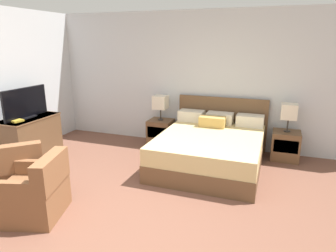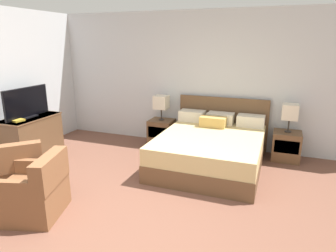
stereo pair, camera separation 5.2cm
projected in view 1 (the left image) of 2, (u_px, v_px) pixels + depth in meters
name	position (u px, v px, depth m)	size (l,w,h in m)	color
ground_plane	(113.00, 236.00, 3.19)	(9.69, 9.69, 0.00)	brown
wall_back	(196.00, 80.00, 5.79)	(6.97, 0.06, 2.58)	silver
bed	(211.00, 148.00, 4.97)	(1.68, 1.99, 1.00)	brown
nightstand_left	(161.00, 132.00, 6.00)	(0.46, 0.43, 0.51)	brown
nightstand_right	(285.00, 146.00, 5.22)	(0.46, 0.43, 0.51)	brown
table_lamp_left	(161.00, 102.00, 5.84)	(0.26, 0.26, 0.49)	#332D28
table_lamp_right	(289.00, 112.00, 5.06)	(0.26, 0.26, 0.49)	#332D28
dresser	(30.00, 136.00, 5.36)	(0.57, 1.06, 0.72)	brown
tv	(26.00, 103.00, 5.18)	(0.18, 0.94, 0.53)	black
book_red_cover	(15.00, 120.00, 4.99)	(0.25, 0.18, 0.03)	gold
armchair_by_window	(16.00, 173.00, 4.04)	(0.97, 0.97, 0.76)	brown
armchair_companion	(35.00, 194.00, 3.50)	(0.86, 0.85, 0.76)	brown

